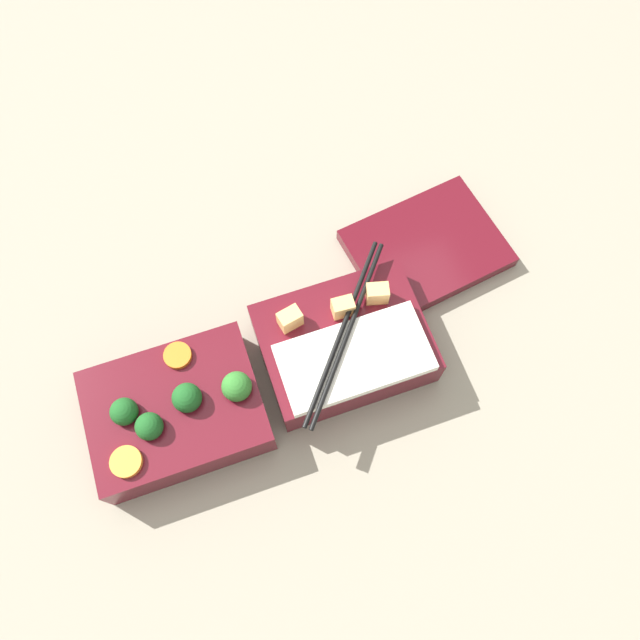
# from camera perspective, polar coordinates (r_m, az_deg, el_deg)

# --- Properties ---
(ground_plane) EXTENTS (3.00, 3.00, 0.00)m
(ground_plane) POSITION_cam_1_polar(r_m,az_deg,el_deg) (0.69, -5.53, -6.50)
(ground_plane) COLOR gray
(bento_tray_vegetable) EXTENTS (0.18, 0.13, 0.07)m
(bento_tray_vegetable) POSITION_cam_1_polar(r_m,az_deg,el_deg) (0.67, -13.07, -7.91)
(bento_tray_vegetable) COLOR #510F19
(bento_tray_vegetable) RESTS_ON ground_plane
(bento_tray_rice) EXTENTS (0.18, 0.18, 0.07)m
(bento_tray_rice) POSITION_cam_1_polar(r_m,az_deg,el_deg) (0.68, 2.22, -2.27)
(bento_tray_rice) COLOR #510F19
(bento_tray_rice) RESTS_ON ground_plane
(bento_lid) EXTENTS (0.19, 0.15, 0.02)m
(bento_lid) POSITION_cam_1_polar(r_m,az_deg,el_deg) (0.76, 9.63, 6.46)
(bento_lid) COLOR #510F19
(bento_lid) RESTS_ON ground_plane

